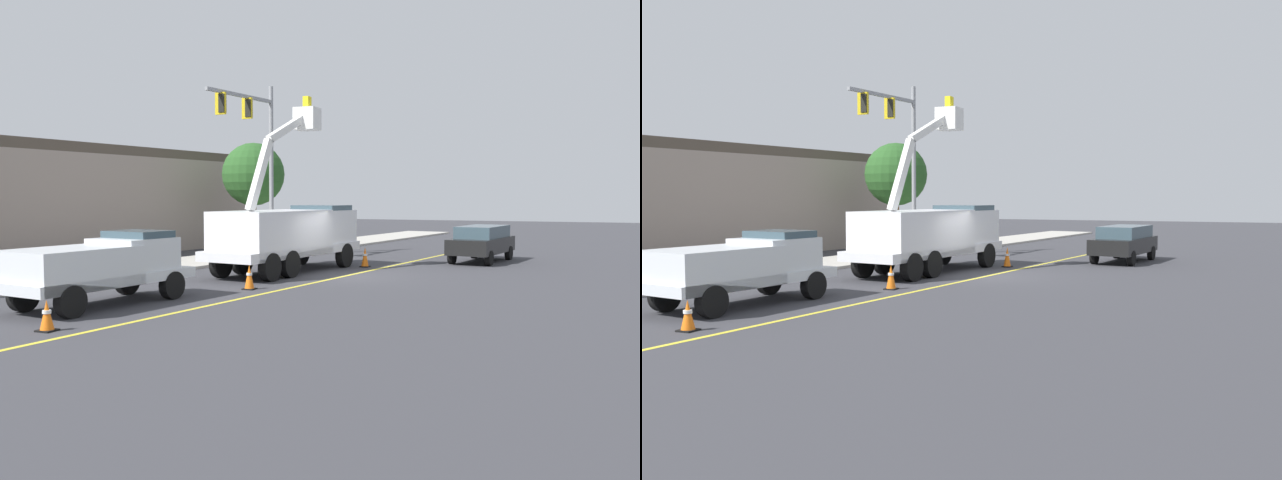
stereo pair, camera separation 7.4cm
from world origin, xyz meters
TOP-DOWN VIEW (x-y plane):
  - ground at (0.00, 0.00)m, footprint 120.00×120.00m
  - sidewalk_far_side at (1.25, 8.25)m, footprint 59.86×12.53m
  - lane_centre_stripe at (0.00, 0.00)m, footprint 49.46×7.63m
  - utility_bucket_truck at (0.46, 2.64)m, footprint 8.48×3.70m
  - service_pickup_truck at (-9.18, 4.11)m, footprint 5.85×2.91m
  - passing_minivan at (7.62, -4.04)m, footprint 5.03×2.60m
  - traffic_cone_leading at (-12.61, 2.78)m, footprint 0.40×0.40m
  - traffic_cone_mid_front at (-4.75, 1.71)m, footprint 0.40×0.40m
  - traffic_cone_mid_rear at (3.37, 0.33)m, footprint 0.40×0.40m
  - traffic_signal_mast at (5.27, 6.62)m, footprint 5.10×1.00m
  - commercial_building_backdrop at (3.08, 18.20)m, footprint 26.29×13.33m
  - street_tree_right at (9.42, 8.94)m, footprint 3.53×3.53m

SIDE VIEW (x-z plane):
  - ground at x=0.00m, z-range 0.00..0.00m
  - lane_centre_stripe at x=0.00m, z-range 0.00..0.01m
  - sidewalk_far_side at x=1.25m, z-range 0.00..0.12m
  - traffic_cone_leading at x=-12.61m, z-range -0.01..0.72m
  - traffic_cone_mid_front at x=-4.75m, z-range -0.01..0.82m
  - traffic_cone_mid_rear at x=3.37m, z-range -0.01..0.87m
  - passing_minivan at x=7.62m, z-range 0.13..1.82m
  - service_pickup_truck at x=-9.18m, z-range 0.09..2.15m
  - utility_bucket_truck at x=0.46m, z-range -1.95..5.17m
  - commercial_building_backdrop at x=3.08m, z-range 0.00..5.65m
  - street_tree_right at x=9.42m, z-range 1.25..7.32m
  - traffic_signal_mast at x=5.27m, z-range 1.50..10.12m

